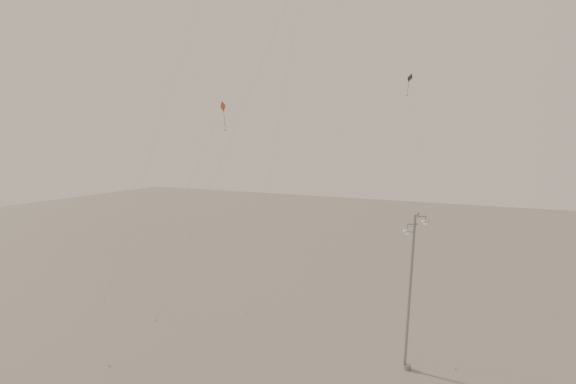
% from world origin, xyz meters
% --- Properties ---
extents(ground, '(160.00, 160.00, 0.00)m').
position_xyz_m(ground, '(0.00, 0.00, 0.00)').
color(ground, gray).
rests_on(ground, ground).
extents(street_lamp, '(1.44, 1.11, 9.71)m').
position_xyz_m(street_lamp, '(10.82, 2.63, 5.17)').
color(street_lamp, '#989AA0').
rests_on(street_lamp, ground).
extents(kite_0, '(6.48, 9.56, 31.65)m').
position_xyz_m(kite_0, '(-10.84, 10.54, 24.72)').
color(kite_0, maroon).
rests_on(kite_0, ground).
extents(kite_1, '(11.50, 6.33, 30.09)m').
position_xyz_m(kite_1, '(-0.04, 6.04, 21.77)').
color(kite_1, '#312D28').
rests_on(kite_1, ground).
extents(kite_3, '(3.16, 9.02, 16.69)m').
position_xyz_m(kite_3, '(-3.62, 1.86, 12.94)').
color(kite_3, maroon).
rests_on(kite_3, ground).
extents(kite_4, '(5.50, 10.19, 19.24)m').
position_xyz_m(kite_4, '(9.45, 11.31, 14.23)').
color(kite_4, '#312D28').
rests_on(kite_4, ground).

